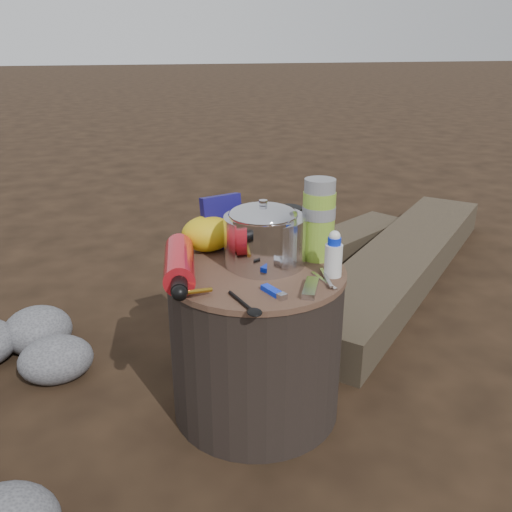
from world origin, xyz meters
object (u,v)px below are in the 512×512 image
object	(u,v)px
log_main	(402,262)
camping_pot	(263,236)
fuel_bottle	(179,264)
stump	(256,342)
thermos	(319,220)
travel_mug	(288,227)

from	to	relation	value
log_main	camping_pot	world-z (taller)	camping_pot
camping_pot	fuel_bottle	bearing A→B (deg)	-179.56
stump	thermos	world-z (taller)	thermos
log_main	fuel_bottle	xyz separation A→B (m)	(-1.12, -0.69, 0.40)
stump	log_main	bearing A→B (deg)	37.39
thermos	travel_mug	size ratio (longest dim) A/B	1.88
camping_pot	stump	bearing A→B (deg)	-151.59
thermos	travel_mug	distance (m)	0.13
log_main	thermos	bearing A→B (deg)	-88.74
fuel_bottle	travel_mug	bearing A→B (deg)	30.87
camping_pot	thermos	distance (m)	0.17
stump	log_main	distance (m)	1.17
log_main	travel_mug	size ratio (longest dim) A/B	15.38
log_main	camping_pot	size ratio (longest dim) A/B	10.31
log_main	travel_mug	xyz separation A→B (m)	(-0.78, -0.56, 0.42)
camping_pot	fuel_bottle	world-z (taller)	camping_pot
fuel_bottle	travel_mug	distance (m)	0.37
fuel_bottle	log_main	bearing A→B (deg)	41.48
stump	travel_mug	world-z (taller)	travel_mug
camping_pot	thermos	xyz separation A→B (m)	(0.17, 0.02, 0.02)
fuel_bottle	travel_mug	xyz separation A→B (m)	(0.35, 0.13, 0.02)
log_main	thermos	world-z (taller)	thermos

